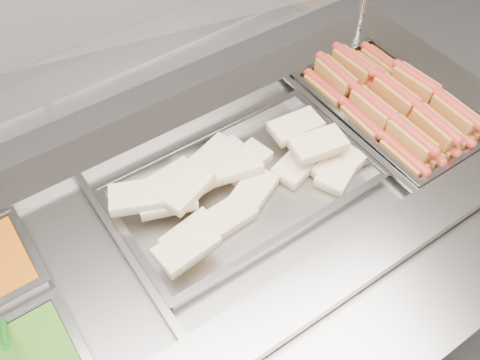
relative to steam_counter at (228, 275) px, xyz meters
name	(u,v)px	position (x,y,z in m)	size (l,w,h in m)	color
steam_counter	(228,275)	(0.00, 0.00, 0.00)	(2.24, 1.35, 1.00)	slate
tray_rail	(349,353)	(0.12, -0.56, 0.45)	(2.01, 0.81, 0.06)	gray
sneeze_guard	(171,40)	(-0.05, 0.24, 0.91)	(1.86, 0.71, 0.49)	silver
pan_hotdogs	(389,113)	(0.68, 0.15, 0.45)	(0.50, 0.68, 0.11)	gray
pan_wraps	(243,190)	(0.07, 0.01, 0.47)	(0.83, 0.59, 0.08)	gray
hotdogs_in_buns	(393,103)	(0.68, 0.14, 0.51)	(0.44, 0.63, 0.13)	#9F5D21
tortilla_wraps	(238,179)	(0.05, 0.02, 0.52)	(0.81, 0.45, 0.11)	beige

